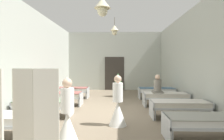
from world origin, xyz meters
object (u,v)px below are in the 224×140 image
Objects in this scene: potted_plant at (118,82)px; privacy_screen at (22,119)px; bed_right_row_3 at (156,90)px; nurse_near_aisle at (118,107)px; bed_left_row_2 at (60,95)px; bed_right_row_2 at (165,96)px; bed_left_row_3 at (71,90)px; bed_left_row_1 at (43,104)px; patient_seated_primary at (158,86)px; bed_left_row_0 at (13,120)px; nurse_mid_aisle at (67,120)px; bed_right_row_1 at (179,105)px; bed_right_row_0 at (206,121)px.

privacy_screen is at bearing -101.85° from potted_plant.
nurse_near_aisle is (-2.07, -4.68, 0.09)m from bed_right_row_3.
bed_left_row_2 is 4.62m from bed_right_row_2.
bed_left_row_1 is at bearing -90.00° from bed_left_row_3.
bed_right_row_3 is (0.00, 1.90, 0.00)m from bed_right_row_2.
bed_right_row_2 is 1.28× the size of nurse_near_aisle.
patient_seated_primary is 0.47× the size of privacy_screen.
privacy_screen is (0.95, -1.39, 0.41)m from bed_left_row_0.
patient_seated_primary is at bearing 58.50° from nurse_near_aisle.
bed_right_row_3 is at bearing 80.00° from patient_seated_primary.
nurse_mid_aisle is at bearing -99.82° from potted_plant.
bed_right_row_3 is 1.40× the size of potted_plant.
bed_right_row_1 is 1.28× the size of nurse_near_aisle.
nurse_near_aisle is at bearing 21.79° from bed_left_row_0.
bed_right_row_0 is at bearing -25.18° from nurse_near_aisle.
bed_right_row_0 is 3.21m from nurse_mid_aisle.
bed_left_row_3 is (-4.62, 1.90, 0.00)m from bed_right_row_2.
bed_right_row_0 and bed_right_row_2 have the same top height.
bed_right_row_1 is 4.85m from potted_plant.
bed_left_row_0 is 2.38× the size of patient_seated_primary.
bed_right_row_1 is 1.00× the size of bed_left_row_2.
bed_left_row_3 is 6.17m from nurse_mid_aisle.
nurse_near_aisle reaches higher than potted_plant.
potted_plant is at bearing 12.78° from bed_left_row_3.
privacy_screen is at bearing -79.64° from bed_left_row_2.
patient_seated_primary is 0.59× the size of potted_plant.
bed_left_row_0 and bed_left_row_2 have the same top height.
bed_right_row_2 is (0.00, 1.90, 0.00)m from bed_right_row_1.
nurse_near_aisle is 1.86× the size of patient_seated_primary.
nurse_mid_aisle reaches higher than bed_right_row_1.
nurse_near_aisle is 1.74m from nurse_mid_aisle.
nurse_near_aisle is (2.55, -4.68, 0.09)m from bed_left_row_3.
bed_right_row_2 is (4.62, 1.90, 0.00)m from bed_left_row_1.
privacy_screen reaches higher than bed_right_row_3.
bed_right_row_1 is at bearing -90.00° from bed_right_row_2.
bed_left_row_2 is 1.28× the size of nurse_near_aisle.
bed_right_row_0 and bed_left_row_2 have the same top height.
privacy_screen is at bearing -125.22° from bed_right_row_2.
privacy_screen is at bearing -82.37° from bed_left_row_3.
bed_right_row_2 is (4.62, 3.80, 0.00)m from bed_left_row_0.
bed_left_row_2 is 1.00× the size of bed_left_row_3.
privacy_screen reaches higher than bed_right_row_1.
potted_plant is 7.84m from privacy_screen.
bed_left_row_3 is at bearing 90.00° from bed_left_row_2.
bed_left_row_2 is 4.35m from nurse_mid_aisle.
bed_right_row_1 is 1.12× the size of privacy_screen.
nurse_mid_aisle is at bearing -70.92° from bed_left_row_2.
potted_plant is at bearing 93.32° from privacy_screen.
privacy_screen reaches higher than bed_right_row_2.
nurse_near_aisle reaches higher than bed_right_row_3.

